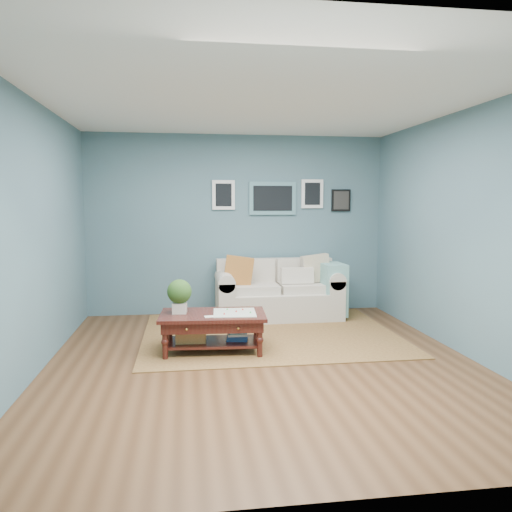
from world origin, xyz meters
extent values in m
plane|color=brown|center=(0.00, 0.00, 0.00)|extent=(5.00, 5.00, 0.00)
plane|color=white|center=(0.00, 0.00, 2.70)|extent=(5.00, 5.00, 0.00)
cube|color=#45616E|center=(0.00, 2.50, 1.35)|extent=(4.50, 0.02, 2.70)
cube|color=#45616E|center=(0.00, -2.50, 1.35)|extent=(4.50, 0.02, 2.70)
cube|color=#45616E|center=(-2.25, 0.00, 1.35)|extent=(0.02, 5.00, 2.70)
cube|color=#45616E|center=(2.25, 0.00, 1.35)|extent=(0.02, 5.00, 2.70)
cube|color=slate|center=(0.54, 2.48, 1.75)|extent=(0.72, 0.03, 0.50)
cube|color=black|center=(0.54, 2.46, 1.75)|extent=(0.60, 0.01, 0.38)
cube|color=white|center=(-0.21, 2.48, 1.80)|extent=(0.34, 0.03, 0.44)
cube|color=white|center=(1.16, 2.48, 1.82)|extent=(0.34, 0.03, 0.44)
cube|color=black|center=(1.62, 2.48, 1.72)|extent=(0.30, 0.03, 0.34)
cube|color=brown|center=(0.26, 1.11, 0.01)|extent=(3.19, 2.55, 0.01)
cube|color=beige|center=(0.54, 1.99, 0.20)|extent=(1.33, 0.83, 0.39)
cube|color=beige|center=(0.54, 2.31, 0.62)|extent=(1.75, 0.21, 0.45)
cube|color=beige|center=(-0.24, 1.99, 0.29)|extent=(0.23, 0.83, 0.58)
cube|color=beige|center=(1.32, 1.99, 0.29)|extent=(0.23, 0.83, 0.58)
cylinder|color=beige|center=(-0.24, 1.99, 0.58)|extent=(0.24, 0.83, 0.24)
cylinder|color=beige|center=(1.32, 1.99, 0.58)|extent=(0.24, 0.83, 0.24)
cube|color=beige|center=(0.18, 1.93, 0.46)|extent=(0.68, 0.53, 0.12)
cube|color=beige|center=(0.89, 1.93, 0.46)|extent=(0.68, 0.53, 0.12)
cube|color=beige|center=(0.18, 2.20, 0.69)|extent=(0.68, 0.11, 0.34)
cube|color=beige|center=(0.89, 2.20, 0.69)|extent=(0.68, 0.11, 0.34)
cube|color=#BD5F23|center=(-0.04, 1.94, 0.72)|extent=(0.45, 0.16, 0.45)
cube|color=beige|center=(1.10, 2.01, 0.72)|extent=(0.44, 0.17, 0.43)
cube|color=beige|center=(0.80, 1.90, 0.64)|extent=(0.47, 0.11, 0.23)
cube|color=#77B1AD|center=(1.32, 1.88, 0.43)|extent=(0.32, 0.52, 0.75)
cube|color=#340B0A|center=(-0.50, 0.47, 0.42)|extent=(1.22, 0.76, 0.04)
cube|color=#340B0A|center=(-0.50, 0.47, 0.34)|extent=(1.14, 0.68, 0.12)
cube|color=#340B0A|center=(-0.50, 0.47, 0.11)|extent=(1.03, 0.58, 0.02)
sphere|color=gold|center=(-0.79, 0.17, 0.34)|extent=(0.03, 0.03, 0.03)
sphere|color=gold|center=(-0.24, 0.13, 0.34)|extent=(0.03, 0.03, 0.03)
cylinder|color=#340B0A|center=(-1.02, 0.23, 0.20)|extent=(0.06, 0.06, 0.40)
cylinder|color=#340B0A|center=(-0.01, 0.17, 0.20)|extent=(0.06, 0.06, 0.40)
cylinder|color=#340B0A|center=(-0.99, 0.76, 0.20)|extent=(0.06, 0.06, 0.40)
cylinder|color=#340B0A|center=(0.03, 0.70, 0.20)|extent=(0.06, 0.06, 0.40)
cube|color=beige|center=(-0.87, 0.54, 0.50)|extent=(0.17, 0.17, 0.12)
sphere|color=#214416|center=(-0.87, 0.54, 0.69)|extent=(0.28, 0.28, 0.28)
cube|color=beige|center=(-0.25, 0.45, 0.45)|extent=(0.50, 0.50, 0.01)
cube|color=#B57F4B|center=(-0.74, 0.48, 0.22)|extent=(0.35, 0.26, 0.20)
cube|color=navy|center=(-0.22, 0.47, 0.18)|extent=(0.25, 0.19, 0.11)
camera|label=1|loc=(-0.79, -5.07, 1.68)|focal=35.00mm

